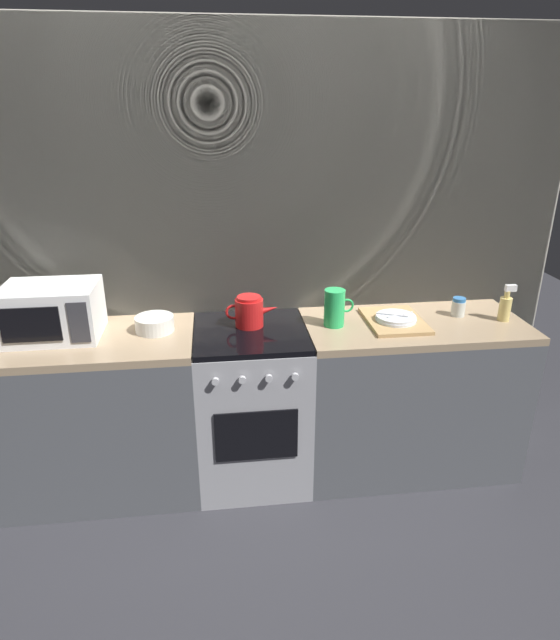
# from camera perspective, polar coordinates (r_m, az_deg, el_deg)

# --- Properties ---
(ground_plane) EXTENTS (8.00, 8.00, 0.00)m
(ground_plane) POSITION_cam_1_polar(r_m,az_deg,el_deg) (3.29, -2.82, -15.66)
(ground_plane) COLOR #2D2D33
(back_wall) EXTENTS (3.60, 0.05, 2.40)m
(back_wall) POSITION_cam_1_polar(r_m,az_deg,el_deg) (3.04, -3.72, 6.51)
(back_wall) COLOR #B2AD9E
(back_wall) RESTS_ON ground_plane
(counter_left) EXTENTS (1.20, 0.60, 0.90)m
(counter_left) POSITION_cam_1_polar(r_m,az_deg,el_deg) (3.12, -19.94, -9.46)
(counter_left) COLOR #515459
(counter_left) RESTS_ON ground_plane
(stove_unit) EXTENTS (0.60, 0.63, 0.90)m
(stove_unit) POSITION_cam_1_polar(r_m,az_deg,el_deg) (3.03, -2.98, -8.94)
(stove_unit) COLOR #9E9EA3
(stove_unit) RESTS_ON ground_plane
(counter_right) EXTENTS (1.20, 0.60, 0.90)m
(counter_right) POSITION_cam_1_polar(r_m,az_deg,el_deg) (3.21, 13.38, -7.68)
(counter_right) COLOR #515459
(counter_right) RESTS_ON ground_plane
(microwave) EXTENTS (0.46, 0.35, 0.27)m
(microwave) POSITION_cam_1_polar(r_m,az_deg,el_deg) (2.94, -22.97, 0.84)
(microwave) COLOR white
(microwave) RESTS_ON counter_left
(kettle) EXTENTS (0.28, 0.15, 0.17)m
(kettle) POSITION_cam_1_polar(r_m,az_deg,el_deg) (2.86, -3.24, 0.90)
(kettle) COLOR red
(kettle) RESTS_ON stove_unit
(mixing_bowl) EXTENTS (0.20, 0.20, 0.08)m
(mixing_bowl) POSITION_cam_1_polar(r_m,az_deg,el_deg) (2.88, -13.11, -0.39)
(mixing_bowl) COLOR silver
(mixing_bowl) RESTS_ON counter_left
(pitcher) EXTENTS (0.16, 0.11, 0.20)m
(pitcher) POSITION_cam_1_polar(r_m,az_deg,el_deg) (2.87, 5.81, 1.30)
(pitcher) COLOR green
(pitcher) RESTS_ON counter_right
(dish_pile) EXTENTS (0.30, 0.40, 0.06)m
(dish_pile) POSITION_cam_1_polar(r_m,az_deg,el_deg) (2.98, 12.06, 0.04)
(dish_pile) COLOR tan
(dish_pile) RESTS_ON counter_right
(spice_jar) EXTENTS (0.08, 0.08, 0.10)m
(spice_jar) POSITION_cam_1_polar(r_m,az_deg,el_deg) (3.16, 18.35, 1.32)
(spice_jar) COLOR silver
(spice_jar) RESTS_ON counter_right
(spray_bottle) EXTENTS (0.08, 0.06, 0.20)m
(spray_bottle) POSITION_cam_1_polar(r_m,az_deg,el_deg) (3.18, 22.73, 1.32)
(spray_bottle) COLOR #E5CC72
(spray_bottle) RESTS_ON counter_right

